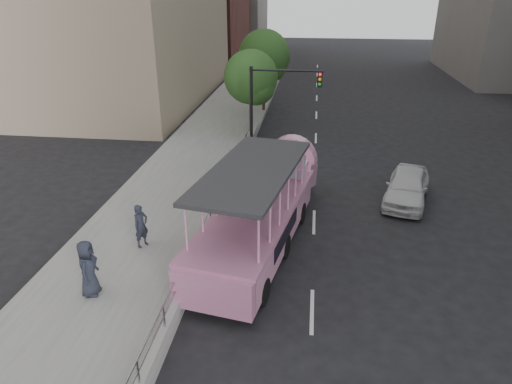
# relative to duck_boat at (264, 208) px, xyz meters

# --- Properties ---
(ground) EXTENTS (160.00, 160.00, 0.00)m
(ground) POSITION_rel_duck_boat_xyz_m (1.04, -2.43, -1.32)
(ground) COLOR black
(sidewalk) EXTENTS (5.50, 80.00, 0.30)m
(sidewalk) POSITION_rel_duck_boat_xyz_m (-4.71, 7.57, -1.17)
(sidewalk) COLOR #989893
(sidewalk) RESTS_ON ground
(kerb_wall) EXTENTS (0.24, 30.00, 0.36)m
(kerb_wall) POSITION_rel_duck_boat_xyz_m (-2.08, -0.43, -0.84)
(kerb_wall) COLOR gray
(kerb_wall) RESTS_ON sidewalk
(guardrail) EXTENTS (0.07, 22.00, 0.71)m
(guardrail) POSITION_rel_duck_boat_xyz_m (-2.08, -0.43, -0.18)
(guardrail) COLOR #A9A8AD
(guardrail) RESTS_ON kerb_wall
(duck_boat) EXTENTS (4.39, 11.03, 3.57)m
(duck_boat) POSITION_rel_duck_boat_xyz_m (0.00, 0.00, 0.00)
(duck_boat) COLOR black
(duck_boat) RESTS_ON ground
(car) EXTENTS (2.98, 4.87, 1.55)m
(car) POSITION_rel_duck_boat_xyz_m (6.32, 4.21, -0.55)
(car) COLOR silver
(car) RESTS_ON ground
(pedestrian_near) EXTENTS (0.66, 0.74, 1.70)m
(pedestrian_near) POSITION_rel_duck_boat_xyz_m (-4.44, -1.74, -0.17)
(pedestrian_near) COLOR #212430
(pedestrian_near) RESTS_ON sidewalk
(pedestrian_far) EXTENTS (0.72, 1.00, 1.91)m
(pedestrian_far) POSITION_rel_duck_boat_xyz_m (-5.04, -4.80, -0.07)
(pedestrian_far) COLOR #212430
(pedestrian_far) RESTS_ON sidewalk
(parking_sign) EXTENTS (0.12, 0.55, 2.44)m
(parking_sign) POSITION_rel_duck_boat_xyz_m (-1.96, 3.35, 0.24)
(parking_sign) COLOR black
(parking_sign) RESTS_ON ground
(traffic_signal) EXTENTS (4.20, 0.32, 5.20)m
(traffic_signal) POSITION_rel_duck_boat_xyz_m (-0.67, 10.07, 2.17)
(traffic_signal) COLOR black
(traffic_signal) RESTS_ON ground
(street_tree_near) EXTENTS (3.52, 3.52, 5.72)m
(street_tree_near) POSITION_rel_duck_boat_xyz_m (-2.26, 13.49, 2.49)
(street_tree_near) COLOR #342217
(street_tree_near) RESTS_ON ground
(street_tree_far) EXTENTS (3.97, 3.97, 6.45)m
(street_tree_far) POSITION_rel_duck_boat_xyz_m (-2.06, 19.49, 2.98)
(street_tree_far) COLOR #342217
(street_tree_far) RESTS_ON ground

